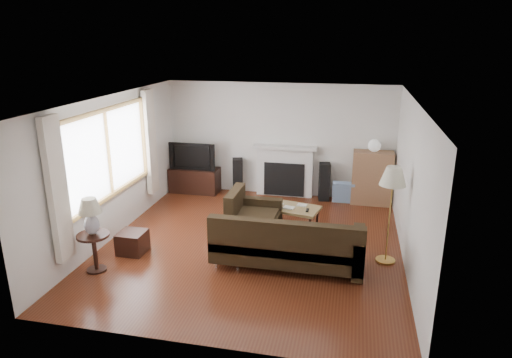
% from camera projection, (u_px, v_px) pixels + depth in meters
% --- Properties ---
extents(room, '(5.10, 5.60, 2.54)m').
position_uv_depth(room, '(252.00, 176.00, 7.52)').
color(room, '#592513').
rests_on(room, ground).
extents(window, '(0.12, 2.74, 1.54)m').
position_uv_depth(window, '(109.00, 153.00, 7.73)').
color(window, olive).
rests_on(window, room).
extents(curtain_near, '(0.10, 0.35, 2.10)m').
position_uv_depth(curtain_near, '(57.00, 190.00, 6.35)').
color(curtain_near, white).
rests_on(curtain_near, room).
extents(curtain_far, '(0.10, 0.35, 2.10)m').
position_uv_depth(curtain_far, '(150.00, 142.00, 9.18)').
color(curtain_far, white).
rests_on(curtain_far, room).
extents(fireplace, '(1.40, 0.26, 1.15)m').
position_uv_depth(fireplace, '(285.00, 171.00, 10.15)').
color(fireplace, white).
rests_on(fireplace, room).
extents(tv_stand, '(1.12, 0.50, 0.56)m').
position_uv_depth(tv_stand, '(195.00, 180.00, 10.49)').
color(tv_stand, black).
rests_on(tv_stand, ground).
extents(television, '(1.07, 0.14, 0.61)m').
position_uv_depth(television, '(194.00, 155.00, 10.32)').
color(television, black).
rests_on(television, tv_stand).
extents(speaker_left, '(0.29, 0.32, 0.81)m').
position_uv_depth(speaker_left, '(238.00, 176.00, 10.33)').
color(speaker_left, black).
rests_on(speaker_left, ground).
extents(speaker_right, '(0.27, 0.31, 0.82)m').
position_uv_depth(speaker_right, '(324.00, 182.00, 9.94)').
color(speaker_right, black).
rests_on(speaker_right, ground).
extents(bookshelf, '(0.83, 0.40, 1.15)m').
position_uv_depth(bookshelf, '(372.00, 178.00, 9.66)').
color(bookshelf, '#946645').
rests_on(bookshelf, ground).
extents(globe_lamp, '(0.26, 0.26, 0.26)m').
position_uv_depth(globe_lamp, '(374.00, 146.00, 9.45)').
color(globe_lamp, white).
rests_on(globe_lamp, bookshelf).
extents(sectional_sofa, '(2.52, 1.84, 0.82)m').
position_uv_depth(sectional_sofa, '(288.00, 241.00, 7.09)').
color(sectional_sofa, black).
rests_on(sectional_sofa, ground).
extents(coffee_table, '(1.19, 0.82, 0.43)m').
position_uv_depth(coffee_table, '(289.00, 217.00, 8.53)').
color(coffee_table, olive).
rests_on(coffee_table, ground).
extents(footstool, '(0.43, 0.43, 0.36)m').
position_uv_depth(footstool, '(132.00, 242.00, 7.56)').
color(footstool, black).
rests_on(footstool, ground).
extents(floor_lamp, '(0.49, 0.49, 1.58)m').
position_uv_depth(floor_lamp, '(390.00, 215.00, 7.09)').
color(floor_lamp, gold).
rests_on(floor_lamp, ground).
extents(side_table, '(0.49, 0.49, 0.61)m').
position_uv_depth(side_table, '(95.00, 252.00, 6.94)').
color(side_table, black).
rests_on(side_table, ground).
extents(table_lamp, '(0.35, 0.35, 0.56)m').
position_uv_depth(table_lamp, '(91.00, 217.00, 6.77)').
color(table_lamp, silver).
rests_on(table_lamp, side_table).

